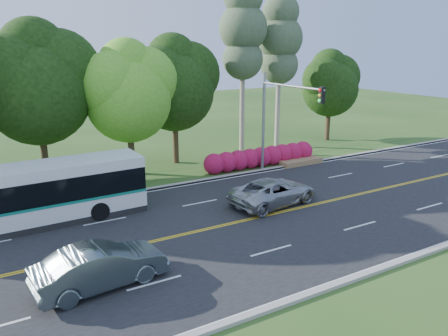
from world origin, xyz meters
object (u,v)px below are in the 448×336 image
sedan (101,266)px  suv (274,192)px  transit_bus (25,197)px  traffic_signal (280,110)px

sedan → suv: bearing=-76.7°
transit_bus → traffic_signal: bearing=0.1°
suv → traffic_signal: bearing=-47.1°
traffic_signal → transit_bus: traffic_signal is taller
traffic_signal → transit_bus: bearing=-177.9°
traffic_signal → sedan: size_ratio=1.41×
transit_bus → sedan: transit_bus is taller
traffic_signal → transit_bus: size_ratio=0.59×
traffic_signal → suv: traffic_signal is taller
transit_bus → sedan: 7.76m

